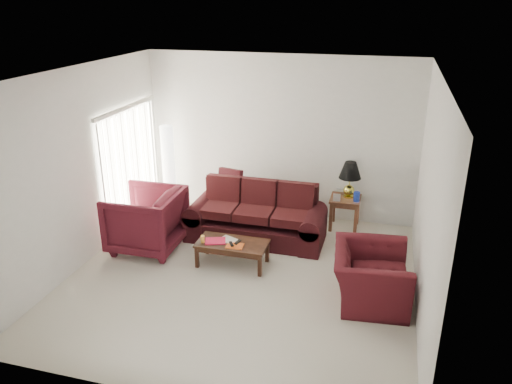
% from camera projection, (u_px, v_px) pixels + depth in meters
% --- Properties ---
extents(floor, '(5.00, 5.00, 0.00)m').
position_uv_depth(floor, '(241.00, 277.00, 7.45)').
color(floor, beige).
rests_on(floor, ground).
extents(blinds, '(0.10, 2.00, 2.16)m').
position_uv_depth(blinds, '(131.00, 168.00, 8.82)').
color(blinds, silver).
rests_on(blinds, ground).
extents(sofa, '(2.39, 1.18, 0.95)m').
position_uv_depth(sofa, '(256.00, 214.00, 8.47)').
color(sofa, black).
rests_on(sofa, ground).
extents(throw_pillow, '(0.48, 0.31, 0.47)m').
position_uv_depth(throw_pillow, '(230.00, 181.00, 9.17)').
color(throw_pillow, black).
rests_on(throw_pillow, sofa).
extents(end_table, '(0.56, 0.56, 0.58)m').
position_uv_depth(end_table, '(345.00, 213.00, 8.96)').
color(end_table, brown).
rests_on(end_table, ground).
extents(table_lamp, '(0.44, 0.44, 0.65)m').
position_uv_depth(table_lamp, '(350.00, 180.00, 8.77)').
color(table_lamp, '#DECF45').
rests_on(table_lamp, end_table).
extents(clock, '(0.13, 0.05, 0.13)m').
position_uv_depth(clock, '(337.00, 197.00, 8.70)').
color(clock, silver).
rests_on(clock, end_table).
extents(blue_canister, '(0.11, 0.11, 0.17)m').
position_uv_depth(blue_canister, '(357.00, 197.00, 8.67)').
color(blue_canister, '#18319E').
rests_on(blue_canister, end_table).
extents(picture_frame, '(0.19, 0.20, 0.05)m').
position_uv_depth(picture_frame, '(341.00, 189.00, 9.05)').
color(picture_frame, '#B2B2B6').
rests_on(picture_frame, end_table).
extents(floor_lamp, '(0.36, 0.36, 1.73)m').
position_uv_depth(floor_lamp, '(169.00, 169.00, 9.42)').
color(floor_lamp, white).
rests_on(floor_lamp, ground).
extents(armchair_left, '(1.13, 1.10, 1.01)m').
position_uv_depth(armchair_left, '(146.00, 220.00, 8.15)').
color(armchair_left, '#451019').
rests_on(armchair_left, ground).
extents(armchair_right, '(1.11, 1.24, 0.75)m').
position_uv_depth(armchair_right, '(371.00, 276.00, 6.77)').
color(armchair_right, '#3B0D13').
rests_on(armchair_right, ground).
extents(coffee_table, '(1.20, 0.81, 0.38)m').
position_uv_depth(coffee_table, '(232.00, 253.00, 7.75)').
color(coffee_table, black).
rests_on(coffee_table, ground).
extents(magazine_red, '(0.37, 0.32, 0.02)m').
position_uv_depth(magazine_red, '(215.00, 241.00, 7.70)').
color(magazine_red, red).
rests_on(magazine_red, coffee_table).
extents(magazine_white, '(0.31, 0.28, 0.01)m').
position_uv_depth(magazine_white, '(228.00, 240.00, 7.75)').
color(magazine_white, beige).
rests_on(magazine_white, coffee_table).
extents(magazine_orange, '(0.27, 0.21, 0.01)m').
position_uv_depth(magazine_orange, '(235.00, 246.00, 7.56)').
color(magazine_orange, '#DF581A').
rests_on(magazine_orange, coffee_table).
extents(remote_a, '(0.12, 0.15, 0.02)m').
position_uv_depth(remote_a, '(231.00, 244.00, 7.57)').
color(remote_a, black).
rests_on(remote_a, coffee_table).
extents(remote_b, '(0.07, 0.16, 0.02)m').
position_uv_depth(remote_b, '(238.00, 242.00, 7.63)').
color(remote_b, black).
rests_on(remote_b, coffee_table).
extents(yellow_glass, '(0.08, 0.08, 0.11)m').
position_uv_depth(yellow_glass, '(203.00, 239.00, 7.66)').
color(yellow_glass, gold).
rests_on(yellow_glass, coffee_table).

